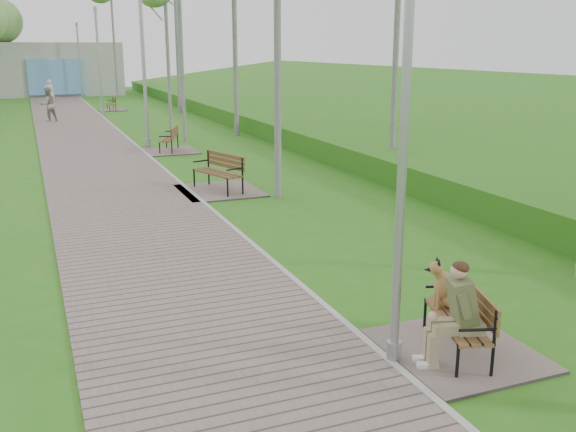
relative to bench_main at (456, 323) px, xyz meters
name	(u,v)px	position (x,y,z in m)	size (l,w,h in m)	color
walkway	(88,148)	(-2.59, 18.96, -0.40)	(3.50, 67.00, 0.04)	#72615C
kerb	(136,145)	(-0.84, 18.96, -0.39)	(0.10, 67.00, 0.05)	#999993
embankment	(424,135)	(11.16, 17.46, -0.42)	(14.00, 70.00, 1.60)	#3F7121
building_north	(54,69)	(-2.34, 48.44, 1.58)	(10.00, 5.20, 4.00)	#9E9E99
bench_main	(456,323)	(0.00, 0.00, 0.00)	(1.72, 1.91, 1.50)	#72615C
bench_second	(218,183)	(-0.15, 9.95, -0.19)	(1.99, 2.21, 1.22)	#72615C
bench_third	(169,146)	(0.04, 17.02, -0.21)	(1.82, 2.02, 1.12)	#72615C
bench_far	(112,107)	(0.10, 33.84, -0.25)	(1.55, 1.72, 0.95)	#72615C
lamp_post_near	(401,187)	(-0.79, 0.12, 1.72)	(0.18, 0.18, 4.58)	#9B9DA3
lamp_post_second	(144,73)	(-0.48, 18.34, 2.33)	(0.23, 0.23, 5.88)	#9B9DA3
lamp_post_third	(99,66)	(-0.74, 30.96, 2.27)	(0.22, 0.22, 5.75)	#9B9DA3
lamp_post_far	(80,63)	(-0.65, 45.10, 2.10)	(0.21, 0.21, 5.40)	#9B9DA3
pedestrian_near	(50,92)	(-3.13, 39.16, 0.40)	(0.60, 0.39, 1.63)	silver
pedestrian_far	(48,105)	(-3.58, 28.86, 0.43)	(0.83, 0.65, 1.71)	gray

